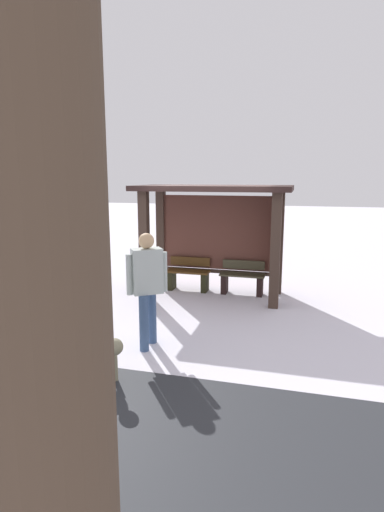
# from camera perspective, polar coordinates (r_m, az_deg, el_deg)

# --- Properties ---
(ground_plane) EXTENTS (60.00, 60.00, 0.00)m
(ground_plane) POSITION_cam_1_polar(r_m,az_deg,el_deg) (9.24, 2.83, -5.43)
(ground_plane) COLOR white
(bus_shelter) EXTENTS (3.31, 1.63, 2.43)m
(bus_shelter) POSITION_cam_1_polar(r_m,az_deg,el_deg) (9.04, 3.65, 5.41)
(bus_shelter) COLOR #3B2C23
(bus_shelter) RESTS_ON ground
(bench_left_inside) EXTENTS (1.00, 0.40, 0.76)m
(bench_left_inside) POSITION_cam_1_polar(r_m,az_deg,el_deg) (9.55, -0.50, -2.76)
(bench_left_inside) COLOR #4C3114
(bench_left_inside) RESTS_ON ground
(bench_center_inside) EXTENTS (1.00, 0.38, 0.75)m
(bench_center_inside) POSITION_cam_1_polar(r_m,az_deg,el_deg) (9.30, 7.00, -3.27)
(bench_center_inside) COLOR #413D2A
(bench_center_inside) RESTS_ON ground
(person_walking) EXTENTS (0.57, 0.52, 1.79)m
(person_walking) POSITION_cam_1_polar(r_m,az_deg,el_deg) (6.25, -6.25, -3.44)
(person_walking) COLOR #ABB6B1
(person_walking) RESTS_ON ground
(dog) EXTENTS (0.78, 0.67, 0.67)m
(dog) POSITION_cam_1_polar(r_m,az_deg,el_deg) (5.55, -12.14, -11.92)
(dog) COLOR gray
(dog) RESTS_ON ground
(road_strip) EXTENTS (36.00, 3.24, 0.01)m
(road_strip) POSITION_cam_1_polar(r_m,az_deg,el_deg) (4.53, -13.73, -24.37)
(road_strip) COLOR #2C2E33
(road_strip) RESTS_ON ground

